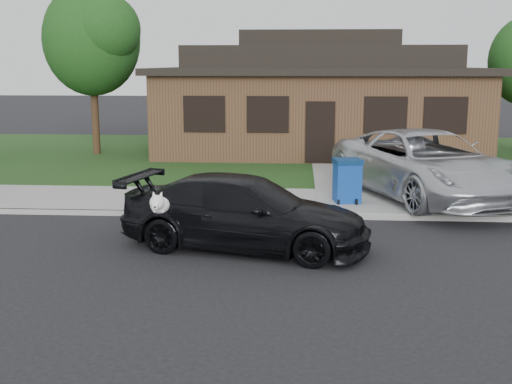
{
  "coord_description": "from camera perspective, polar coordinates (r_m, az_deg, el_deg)",
  "views": [
    {
      "loc": [
        3.28,
        -11.09,
        3.56
      ],
      "look_at": [
        2.46,
        1.09,
        1.1
      ],
      "focal_mm": 45.0,
      "sensor_mm": 36.0,
      "label": 1
    }
  ],
  "objects": [
    {
      "name": "tree_0",
      "position": [
        25.16,
        -14.14,
        13.15
      ],
      "size": [
        3.78,
        3.6,
        6.34
      ],
      "color": "#332114",
      "rests_on": "ground"
    },
    {
      "name": "sidewalk",
      "position": [
        16.79,
        -7.5,
        -0.74
      ],
      "size": [
        60.0,
        3.0,
        0.12
      ],
      "primitive_type": "cube",
      "color": "gray",
      "rests_on": "ground"
    },
    {
      "name": "driveway",
      "position": [
        21.55,
        11.06,
        1.86
      ],
      "size": [
        4.5,
        13.0,
        0.14
      ],
      "primitive_type": "cube",
      "color": "gray",
      "rests_on": "ground"
    },
    {
      "name": "lawn",
      "position": [
        24.56,
        -3.87,
        3.19
      ],
      "size": [
        60.0,
        13.0,
        0.13
      ],
      "primitive_type": "cube",
      "color": "#193814",
      "rests_on": "ground"
    },
    {
      "name": "sedan",
      "position": [
        12.44,
        -0.98,
        -1.86
      ],
      "size": [
        5.19,
        3.07,
        1.41
      ],
      "rotation": [
        0.0,
        0.0,
        1.33
      ],
      "color": "black",
      "rests_on": "ground"
    },
    {
      "name": "curb",
      "position": [
        15.35,
        -8.59,
        -1.91
      ],
      "size": [
        60.0,
        0.12,
        0.12
      ],
      "primitive_type": "cube",
      "color": "gray",
      "rests_on": "ground"
    },
    {
      "name": "house",
      "position": [
        26.13,
        5.48,
        8.22
      ],
      "size": [
        12.6,
        8.6,
        4.65
      ],
      "color": "#422B1C",
      "rests_on": "ground"
    },
    {
      "name": "ground",
      "position": [
        12.1,
        -12.12,
        -5.98
      ],
      "size": [
        120.0,
        120.0,
        0.0
      ],
      "primitive_type": "plane",
      "color": "black",
      "rests_on": "ground"
    },
    {
      "name": "minivan",
      "position": [
        17.06,
        14.86,
        2.39
      ],
      "size": [
        4.91,
        6.82,
        1.72
      ],
      "primitive_type": "imported",
      "rotation": [
        0.0,
        0.0,
        0.37
      ],
      "color": "#BBBDC3",
      "rests_on": "driveway"
    },
    {
      "name": "recycling_bin",
      "position": [
        16.16,
        8.1,
        1.02
      ],
      "size": [
        0.77,
        0.77,
        1.11
      ],
      "rotation": [
        0.0,
        0.0,
        0.17
      ],
      "color": "#0D3993",
      "rests_on": "sidewalk"
    }
  ]
}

